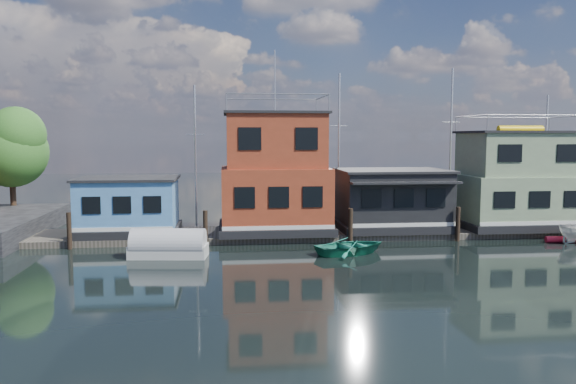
{
  "coord_description": "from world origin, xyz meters",
  "views": [
    {
      "loc": [
        -11.71,
        -24.87,
        6.68
      ],
      "look_at": [
        -7.63,
        12.0,
        3.0
      ],
      "focal_mm": 35.0,
      "sensor_mm": 36.0,
      "label": 1
    }
  ],
  "objects": [
    {
      "name": "houseboat_blue",
      "position": [
        -18.0,
        12.0,
        2.21
      ],
      "size": [
        6.4,
        4.9,
        3.66
      ],
      "color": "black",
      "rests_on": "dock"
    },
    {
      "name": "tarp_runabout",
      "position": [
        -14.93,
        6.29,
        0.64
      ],
      "size": [
        4.4,
        2.18,
        1.72
      ],
      "rotation": [
        0.0,
        0.0,
        -0.12
      ],
      "color": "beige",
      "rests_on": "ground"
    },
    {
      "name": "ground",
      "position": [
        0.0,
        0.0,
        0.0
      ],
      "size": [
        160.0,
        160.0,
        0.0
      ],
      "primitive_type": "plane",
      "color": "black",
      "rests_on": "ground"
    },
    {
      "name": "houseboat_red",
      "position": [
        -8.5,
        12.0,
        4.1
      ],
      "size": [
        7.4,
        5.9,
        11.86
      ],
      "color": "black",
      "rests_on": "dock"
    },
    {
      "name": "dock",
      "position": [
        0.0,
        12.0,
        0.2
      ],
      "size": [
        48.0,
        5.0,
        0.4
      ],
      "primitive_type": "cube",
      "color": "#595147",
      "rests_on": "ground"
    },
    {
      "name": "background_masts",
      "position": [
        4.76,
        18.0,
        5.55
      ],
      "size": [
        36.4,
        0.16,
        12.0
      ],
      "color": "silver",
      "rests_on": "ground"
    },
    {
      "name": "pilings",
      "position": [
        -0.33,
        9.2,
        1.1
      ],
      "size": [
        42.28,
        0.28,
        2.2
      ],
      "color": "#2D2116",
      "rests_on": "ground"
    },
    {
      "name": "red_kayak",
      "position": [
        9.72,
        7.9,
        0.21
      ],
      "size": [
        2.84,
        0.72,
        0.41
      ],
      "primitive_type": "cylinder",
      "rotation": [
        0.0,
        1.57,
        -0.11
      ],
      "color": "#B5132A",
      "rests_on": "ground"
    },
    {
      "name": "dinghy_teal",
      "position": [
        -4.65,
        6.08,
        0.44
      ],
      "size": [
        4.96,
        4.2,
        0.87
      ],
      "primitive_type": "imported",
      "rotation": [
        0.0,
        0.0,
        1.9
      ],
      "color": "#24866D",
      "rests_on": "ground"
    },
    {
      "name": "houseboat_dark",
      "position": [
        -0.5,
        11.98,
        2.42
      ],
      "size": [
        7.4,
        6.1,
        4.06
      ],
      "color": "black",
      "rests_on": "dock"
    },
    {
      "name": "houseboat_green",
      "position": [
        8.5,
        12.0,
        3.55
      ],
      "size": [
        8.4,
        5.9,
        7.03
      ],
      "color": "black",
      "rests_on": "dock"
    }
  ]
}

